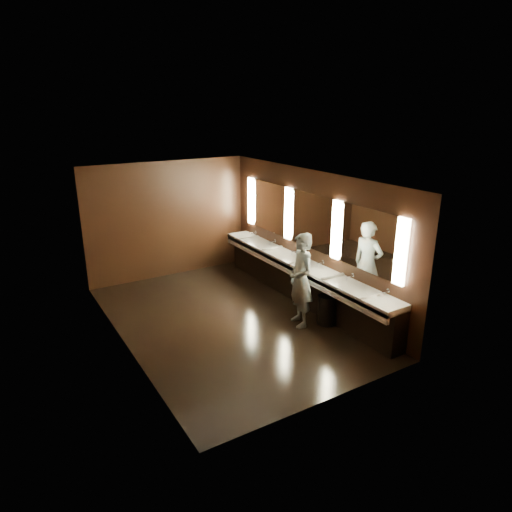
{
  "coord_description": "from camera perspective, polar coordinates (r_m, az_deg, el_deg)",
  "views": [
    {
      "loc": [
        -3.76,
        -7.22,
        4.07
      ],
      "look_at": [
        0.64,
        0.0,
        1.22
      ],
      "focal_mm": 32.0,
      "sensor_mm": 36.0,
      "label": 1
    }
  ],
  "objects": [
    {
      "name": "ceiling",
      "position": [
        8.24,
        -3.88,
        9.69
      ],
      "size": [
        4.0,
        6.0,
        0.02
      ],
      "primitive_type": "cube",
      "color": "#2D2D2B",
      "rests_on": "wall_back"
    },
    {
      "name": "wall_back",
      "position": [
        11.21,
        -10.9,
        4.48
      ],
      "size": [
        4.0,
        0.02,
        2.8
      ],
      "primitive_type": "cube",
      "color": "black",
      "rests_on": "floor"
    },
    {
      "name": "trash_bin",
      "position": [
        8.95,
        8.9,
        -6.64
      ],
      "size": [
        0.43,
        0.43,
        0.58
      ],
      "primitive_type": "cylinder",
      "rotation": [
        0.0,
        0.0,
        0.17
      ],
      "color": "black",
      "rests_on": "floor"
    },
    {
      "name": "person",
      "position": [
        8.62,
        5.63,
        -3.01
      ],
      "size": [
        0.58,
        0.75,
        1.82
      ],
      "primitive_type": "imported",
      "rotation": [
        0.0,
        0.0,
        -1.81
      ],
      "color": "#9ACEE6",
      "rests_on": "floor"
    },
    {
      "name": "floor",
      "position": [
        9.1,
        -3.5,
        -8.01
      ],
      "size": [
        6.0,
        6.0,
        0.0
      ],
      "primitive_type": "plane",
      "color": "black",
      "rests_on": "ground"
    },
    {
      "name": "wall_front",
      "position": [
        6.25,
        9.41,
        -6.95
      ],
      "size": [
        4.0,
        0.02,
        2.8
      ],
      "primitive_type": "cube",
      "color": "black",
      "rests_on": "floor"
    },
    {
      "name": "wall_left",
      "position": [
        7.89,
        -16.62,
        -1.98
      ],
      "size": [
        0.02,
        6.0,
        2.8
      ],
      "primitive_type": "cube",
      "color": "black",
      "rests_on": "floor"
    },
    {
      "name": "sink_counter",
      "position": [
        9.78,
        5.76,
        -2.93
      ],
      "size": [
        0.55,
        5.4,
        1.01
      ],
      "color": "black",
      "rests_on": "floor"
    },
    {
      "name": "mirror_band",
      "position": [
        9.51,
        6.9,
        4.34
      ],
      "size": [
        0.06,
        5.03,
        1.15
      ],
      "color": "#FDF5C5",
      "rests_on": "wall_right"
    },
    {
      "name": "wall_right",
      "position": [
        9.61,
        6.92,
        2.33
      ],
      "size": [
        0.02,
        6.0,
        2.8
      ],
      "primitive_type": "cube",
      "color": "black",
      "rests_on": "floor"
    }
  ]
}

